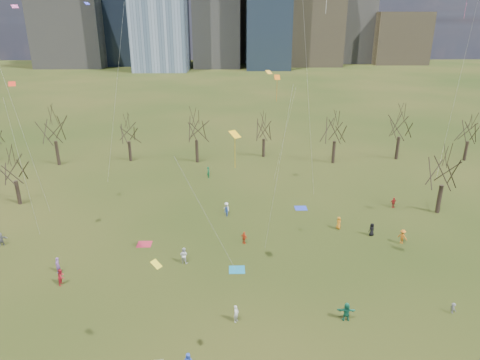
{
  "coord_description": "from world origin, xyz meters",
  "views": [
    {
      "loc": [
        -0.96,
        -32.43,
        23.63
      ],
      "look_at": [
        0.0,
        12.0,
        7.0
      ],
      "focal_mm": 32.0,
      "sensor_mm": 36.0,
      "label": 1
    }
  ],
  "objects_px": {
    "blanket_navy": "(301,208)",
    "blanket_crimson": "(144,244)",
    "person_1": "(236,314)",
    "blanket_teal": "(237,270)",
    "person_2": "(61,277)",
    "person_4": "(244,238)"
  },
  "relations": [
    {
      "from": "blanket_teal",
      "to": "blanket_crimson",
      "type": "height_order",
      "value": "same"
    },
    {
      "from": "blanket_teal",
      "to": "blanket_crimson",
      "type": "bearing_deg",
      "value": 152.13
    },
    {
      "from": "blanket_crimson",
      "to": "person_2",
      "type": "relative_size",
      "value": 0.96
    },
    {
      "from": "person_2",
      "to": "person_1",
      "type": "bearing_deg",
      "value": -104.81
    },
    {
      "from": "blanket_navy",
      "to": "person_1",
      "type": "bearing_deg",
      "value": -111.49
    },
    {
      "from": "blanket_teal",
      "to": "blanket_navy",
      "type": "xyz_separation_m",
      "value": [
        8.8,
        14.92,
        0.0
      ]
    },
    {
      "from": "blanket_teal",
      "to": "person_4",
      "type": "bearing_deg",
      "value": 80.55
    },
    {
      "from": "blanket_navy",
      "to": "person_1",
      "type": "xyz_separation_m",
      "value": [
        -8.98,
        -22.8,
        0.77
      ]
    },
    {
      "from": "blanket_teal",
      "to": "blanket_navy",
      "type": "distance_m",
      "value": 17.32
    },
    {
      "from": "blanket_crimson",
      "to": "blanket_teal",
      "type": "bearing_deg",
      "value": -27.87
    },
    {
      "from": "blanket_teal",
      "to": "person_2",
      "type": "distance_m",
      "value": 16.86
    },
    {
      "from": "blanket_teal",
      "to": "blanket_navy",
      "type": "height_order",
      "value": "same"
    },
    {
      "from": "blanket_teal",
      "to": "person_1",
      "type": "xyz_separation_m",
      "value": [
        -0.18,
        -7.88,
        0.77
      ]
    },
    {
      "from": "person_1",
      "to": "person_4",
      "type": "distance_m",
      "value": 13.29
    },
    {
      "from": "blanket_teal",
      "to": "person_4",
      "type": "xyz_separation_m",
      "value": [
        0.89,
        5.37,
        0.73
      ]
    },
    {
      "from": "person_2",
      "to": "person_4",
      "type": "distance_m",
      "value": 19.13
    },
    {
      "from": "blanket_navy",
      "to": "blanket_crimson",
      "type": "xyz_separation_m",
      "value": [
        -19.14,
        -9.46,
        0.0
      ]
    },
    {
      "from": "blanket_navy",
      "to": "blanket_teal",
      "type": "bearing_deg",
      "value": -120.54
    },
    {
      "from": "blanket_navy",
      "to": "blanket_crimson",
      "type": "height_order",
      "value": "same"
    },
    {
      "from": "blanket_navy",
      "to": "person_2",
      "type": "relative_size",
      "value": 0.96
    },
    {
      "from": "blanket_crimson",
      "to": "person_1",
      "type": "bearing_deg",
      "value": -52.73
    },
    {
      "from": "blanket_crimson",
      "to": "person_4",
      "type": "relative_size",
      "value": 1.08
    }
  ]
}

